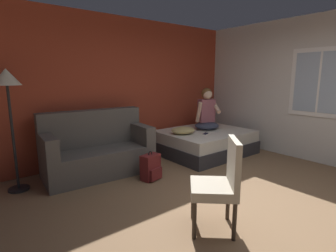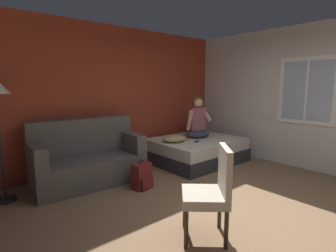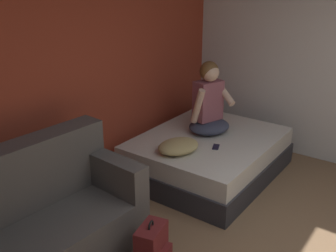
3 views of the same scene
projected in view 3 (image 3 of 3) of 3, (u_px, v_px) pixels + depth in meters
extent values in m
cube|color=#993823|center=(65.00, 76.00, 3.90)|extent=(9.98, 0.16, 2.70)
cube|color=#2D2D33|center=(208.00, 163.00, 4.82)|extent=(1.81, 1.47, 0.26)
cube|color=beige|center=(208.00, 145.00, 4.73)|extent=(1.76, 1.43, 0.22)
cube|color=#514C47|center=(44.00, 247.00, 3.21)|extent=(1.75, 0.92, 0.44)
cube|color=#514C47|center=(15.00, 180.00, 3.20)|extent=(1.71, 0.36, 0.60)
cube|color=#514C47|center=(111.00, 172.00, 3.61)|extent=(0.24, 0.81, 0.32)
ellipsoid|color=#383D51|center=(209.00, 126.00, 4.79)|extent=(0.63, 0.58, 0.16)
cube|color=#8C4C56|center=(208.00, 100.00, 4.71)|extent=(0.38, 0.29, 0.48)
cylinder|color=#DBB293|center=(198.00, 106.00, 4.57)|extent=(0.14, 0.23, 0.44)
cylinder|color=#DBB293|center=(223.00, 92.00, 4.70)|extent=(0.19, 0.38, 0.29)
sphere|color=#DBB293|center=(210.00, 73.00, 4.56)|extent=(0.21, 0.21, 0.21)
ellipsoid|color=brown|center=(209.00, 71.00, 4.57)|extent=(0.28, 0.28, 0.23)
cube|color=maroon|center=(151.00, 247.00, 3.24)|extent=(0.33, 0.24, 0.40)
torus|color=black|center=(151.00, 225.00, 3.16)|extent=(0.09, 0.04, 0.09)
ellipsoid|color=tan|center=(178.00, 146.00, 4.27)|extent=(0.57, 0.49, 0.14)
cube|color=black|center=(216.00, 147.00, 4.41)|extent=(0.16, 0.12, 0.01)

